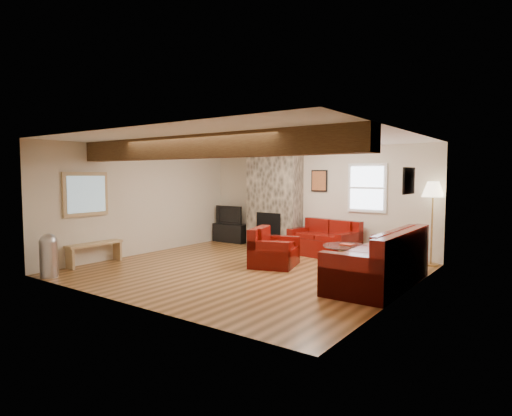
{
  "coord_description": "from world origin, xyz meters",
  "views": [
    {
      "loc": [
        4.95,
        -6.52,
        1.84
      ],
      "look_at": [
        -0.05,
        0.4,
        1.18
      ],
      "focal_mm": 30.0,
      "sensor_mm": 36.0,
      "label": 1
    }
  ],
  "objects_px": {
    "coffee_table": "(347,257)",
    "floor_lamp": "(433,194)",
    "tv_cabinet": "(231,233)",
    "television": "(231,215)",
    "sofa_three": "(378,257)",
    "loveseat": "(324,238)",
    "armchair_red": "(274,247)"
  },
  "relations": [
    {
      "from": "television",
      "to": "tv_cabinet",
      "type": "bearing_deg",
      "value": 0.0
    },
    {
      "from": "coffee_table",
      "to": "television",
      "type": "distance_m",
      "value": 4.24
    },
    {
      "from": "sofa_three",
      "to": "armchair_red",
      "type": "height_order",
      "value": "sofa_three"
    },
    {
      "from": "armchair_red",
      "to": "television",
      "type": "xyz_separation_m",
      "value": [
        -2.7,
        1.91,
        0.36
      ]
    },
    {
      "from": "tv_cabinet",
      "to": "television",
      "type": "relative_size",
      "value": 1.15
    },
    {
      "from": "armchair_red",
      "to": "floor_lamp",
      "type": "relative_size",
      "value": 0.56
    },
    {
      "from": "armchair_red",
      "to": "floor_lamp",
      "type": "height_order",
      "value": "floor_lamp"
    },
    {
      "from": "armchair_red",
      "to": "coffee_table",
      "type": "height_order",
      "value": "armchair_red"
    },
    {
      "from": "loveseat",
      "to": "tv_cabinet",
      "type": "xyz_separation_m",
      "value": [
        -2.99,
        0.3,
        -0.15
      ]
    },
    {
      "from": "armchair_red",
      "to": "tv_cabinet",
      "type": "distance_m",
      "value": 3.31
    },
    {
      "from": "loveseat",
      "to": "television",
      "type": "xyz_separation_m",
      "value": [
        -2.99,
        0.3,
        0.35
      ]
    },
    {
      "from": "tv_cabinet",
      "to": "television",
      "type": "bearing_deg",
      "value": 0.0
    },
    {
      "from": "sofa_three",
      "to": "floor_lamp",
      "type": "bearing_deg",
      "value": 171.01
    },
    {
      "from": "television",
      "to": "floor_lamp",
      "type": "bearing_deg",
      "value": 0.22
    },
    {
      "from": "sofa_three",
      "to": "television",
      "type": "height_order",
      "value": "television"
    },
    {
      "from": "coffee_table",
      "to": "loveseat",
      "type": "bearing_deg",
      "value": 135.27
    },
    {
      "from": "television",
      "to": "floor_lamp",
      "type": "xyz_separation_m",
      "value": [
        5.25,
        0.02,
        0.71
      ]
    },
    {
      "from": "floor_lamp",
      "to": "sofa_three",
      "type": "bearing_deg",
      "value": -98.41
    },
    {
      "from": "loveseat",
      "to": "floor_lamp",
      "type": "relative_size",
      "value": 0.89
    },
    {
      "from": "television",
      "to": "floor_lamp",
      "type": "relative_size",
      "value": 0.51
    },
    {
      "from": "armchair_red",
      "to": "television",
      "type": "relative_size",
      "value": 1.1
    },
    {
      "from": "loveseat",
      "to": "floor_lamp",
      "type": "xyz_separation_m",
      "value": [
        2.26,
        0.32,
        1.06
      ]
    },
    {
      "from": "tv_cabinet",
      "to": "television",
      "type": "distance_m",
      "value": 0.5
    },
    {
      "from": "loveseat",
      "to": "armchair_red",
      "type": "height_order",
      "value": "loveseat"
    },
    {
      "from": "loveseat",
      "to": "tv_cabinet",
      "type": "distance_m",
      "value": 3.01
    },
    {
      "from": "sofa_three",
      "to": "coffee_table",
      "type": "bearing_deg",
      "value": -132.85
    },
    {
      "from": "coffee_table",
      "to": "tv_cabinet",
      "type": "xyz_separation_m",
      "value": [
        -4.0,
        1.3,
        0.02
      ]
    },
    {
      "from": "coffee_table",
      "to": "floor_lamp",
      "type": "height_order",
      "value": "floor_lamp"
    },
    {
      "from": "coffee_table",
      "to": "floor_lamp",
      "type": "xyz_separation_m",
      "value": [
        1.25,
        1.32,
        1.23
      ]
    },
    {
      "from": "sofa_three",
      "to": "television",
      "type": "xyz_separation_m",
      "value": [
        -4.93,
        2.14,
        0.28
      ]
    },
    {
      "from": "coffee_table",
      "to": "television",
      "type": "bearing_deg",
      "value": 162.01
    },
    {
      "from": "coffee_table",
      "to": "tv_cabinet",
      "type": "relative_size",
      "value": 0.95
    }
  ]
}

